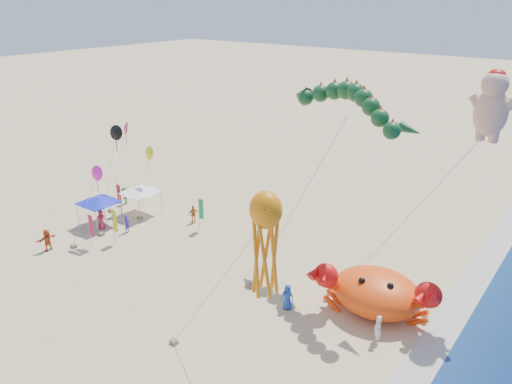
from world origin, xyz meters
TOP-DOWN VIEW (x-y plane):
  - ground at (0.00, 0.00)m, footprint 320.00×320.00m
  - foam_strip at (12.00, 0.00)m, footprint 320.00×320.00m
  - crab_inflatable at (7.63, 2.43)m, footprint 8.10×6.40m
  - dragon_kite at (3.03, 5.51)m, footprint 11.11×8.58m
  - cherub_kite at (11.56, 8.03)m, footprint 8.23×5.06m
  - octopus_kite at (4.90, -6.39)m, footprint 6.77×2.62m
  - canopy_blue at (-18.38, -0.12)m, footprint 3.32×3.32m
  - canopy_white at (-17.31, 3.84)m, footprint 3.30×3.30m
  - feather_flags at (-14.61, 0.56)m, footprint 9.28×8.07m
  - beachgoers at (-12.26, -0.31)m, footprint 30.64×12.68m
  - small_kites at (-17.03, 1.81)m, footprint 5.07×10.47m

SIDE VIEW (x-z plane):
  - ground at x=0.00m, z-range 0.00..0.00m
  - foam_strip at x=12.00m, z-range 0.01..0.01m
  - beachgoers at x=-12.26m, z-range -0.04..1.85m
  - crab_inflatable at x=7.63m, z-range -0.21..3.34m
  - feather_flags at x=-14.61m, z-range 0.41..3.61m
  - canopy_white at x=-17.31m, z-range 1.09..3.79m
  - canopy_blue at x=-18.38m, z-range 1.09..3.79m
  - small_kites at x=-17.03m, z-range 1.66..11.40m
  - octopus_kite at x=4.90m, z-range 2.93..13.76m
  - dragon_kite at x=3.03m, z-range 5.76..19.73m
  - cherub_kite at x=11.56m, z-range 5.72..21.47m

